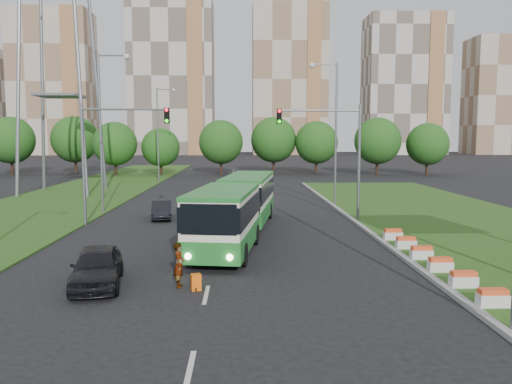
{
  "coord_description": "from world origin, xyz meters",
  "views": [
    {
      "loc": [
        -1.71,
        -23.92,
        5.76
      ],
      "look_at": [
        -0.82,
        5.09,
        2.6
      ],
      "focal_mm": 35.0,
      "sensor_mm": 36.0,
      "label": 1
    }
  ],
  "objects_px": {
    "traffic_mast_median": "(336,144)",
    "car_left_near": "(97,267)",
    "articulated_bus": "(237,206)",
    "car_left_far": "(162,210)",
    "shopping_trolley": "(196,282)",
    "traffic_mast_left": "(108,144)",
    "pedestrian": "(179,265)"
  },
  "relations": [
    {
      "from": "traffic_mast_median",
      "to": "shopping_trolley",
      "type": "bearing_deg",
      "value": -117.96
    },
    {
      "from": "articulated_bus",
      "to": "car_left_far",
      "type": "distance_m",
      "value": 8.42
    },
    {
      "from": "car_left_far",
      "to": "car_left_near",
      "type": "bearing_deg",
      "value": -97.92
    },
    {
      "from": "car_left_far",
      "to": "shopping_trolley",
      "type": "relative_size",
      "value": 6.25
    },
    {
      "from": "articulated_bus",
      "to": "car_left_near",
      "type": "height_order",
      "value": "articulated_bus"
    },
    {
      "from": "car_left_near",
      "to": "car_left_far",
      "type": "xyz_separation_m",
      "value": [
        -0.04,
        16.27,
        -0.13
      ]
    },
    {
      "from": "traffic_mast_median",
      "to": "traffic_mast_left",
      "type": "relative_size",
      "value": 1.0
    },
    {
      "from": "articulated_bus",
      "to": "pedestrian",
      "type": "xyz_separation_m",
      "value": [
        -2.18,
        -10.18,
        -0.87
      ]
    },
    {
      "from": "articulated_bus",
      "to": "shopping_trolley",
      "type": "distance_m",
      "value": 10.84
    },
    {
      "from": "pedestrian",
      "to": "shopping_trolley",
      "type": "distance_m",
      "value": 1.0
    },
    {
      "from": "pedestrian",
      "to": "articulated_bus",
      "type": "bearing_deg",
      "value": -12.0
    },
    {
      "from": "traffic_mast_left",
      "to": "car_left_near",
      "type": "height_order",
      "value": "traffic_mast_left"
    },
    {
      "from": "traffic_mast_median",
      "to": "shopping_trolley",
      "type": "xyz_separation_m",
      "value": [
        -8.2,
        -15.44,
        -5.04
      ]
    },
    {
      "from": "traffic_mast_left",
      "to": "pedestrian",
      "type": "relative_size",
      "value": 4.58
    },
    {
      "from": "car_left_near",
      "to": "car_left_far",
      "type": "height_order",
      "value": "car_left_near"
    },
    {
      "from": "pedestrian",
      "to": "shopping_trolley",
      "type": "height_order",
      "value": "pedestrian"
    },
    {
      "from": "articulated_bus",
      "to": "car_left_near",
      "type": "relative_size",
      "value": 3.84
    },
    {
      "from": "traffic_mast_median",
      "to": "car_left_near",
      "type": "relative_size",
      "value": 1.77
    },
    {
      "from": "car_left_near",
      "to": "traffic_mast_left",
      "type": "bearing_deg",
      "value": 92.43
    },
    {
      "from": "traffic_mast_median",
      "to": "articulated_bus",
      "type": "bearing_deg",
      "value": -144.38
    },
    {
      "from": "traffic_mast_left",
      "to": "car_left_far",
      "type": "distance_m",
      "value": 6.13
    },
    {
      "from": "shopping_trolley",
      "to": "traffic_mast_left",
      "type": "bearing_deg",
      "value": 99.85
    },
    {
      "from": "articulated_bus",
      "to": "car_left_near",
      "type": "distance_m",
      "value": 11.36
    },
    {
      "from": "traffic_mast_median",
      "to": "car_left_near",
      "type": "bearing_deg",
      "value": -129.38
    },
    {
      "from": "car_left_far",
      "to": "traffic_mast_left",
      "type": "bearing_deg",
      "value": -148.03
    },
    {
      "from": "shopping_trolley",
      "to": "pedestrian",
      "type": "bearing_deg",
      "value": 130.12
    },
    {
      "from": "traffic_mast_median",
      "to": "car_left_near",
      "type": "height_order",
      "value": "traffic_mast_median"
    },
    {
      "from": "traffic_mast_median",
      "to": "car_left_near",
      "type": "xyz_separation_m",
      "value": [
        -12.1,
        -14.75,
        -4.58
      ]
    },
    {
      "from": "car_left_far",
      "to": "shopping_trolley",
      "type": "xyz_separation_m",
      "value": [
        3.95,
        -16.97,
        -0.33
      ]
    },
    {
      "from": "traffic_mast_left",
      "to": "pedestrian",
      "type": "height_order",
      "value": "traffic_mast_left"
    },
    {
      "from": "car_left_far",
      "to": "pedestrian",
      "type": "distance_m",
      "value": 16.83
    },
    {
      "from": "traffic_mast_left",
      "to": "car_left_far",
      "type": "relative_size",
      "value": 2.05
    }
  ]
}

